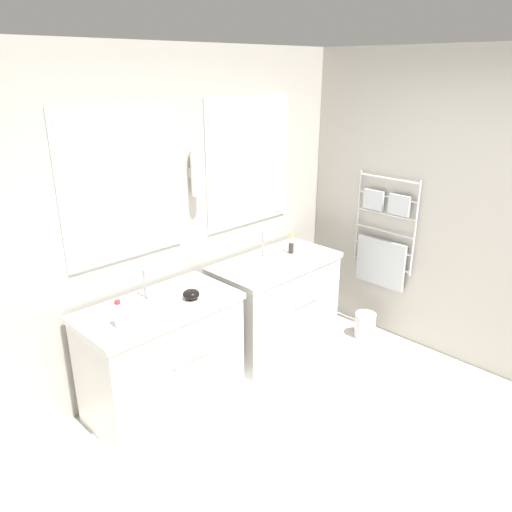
{
  "coord_description": "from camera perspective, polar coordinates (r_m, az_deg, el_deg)",
  "views": [
    {
      "loc": [
        -2.14,
        -1.04,
        2.44
      ],
      "look_at": [
        0.33,
        1.44,
        1.1
      ],
      "focal_mm": 35.0,
      "sensor_mm": 36.0,
      "label": 1
    }
  ],
  "objects": [
    {
      "name": "faucet_left",
      "position": [
        3.69,
        -12.5,
        -3.11
      ],
      "size": [
        0.17,
        0.14,
        0.23
      ],
      "color": "silver",
      "rests_on": "vanity_left"
    },
    {
      "name": "wall_back",
      "position": [
        3.95,
        -9.9,
        4.15
      ],
      "size": [
        5.23,
        0.16,
        2.6
      ],
      "color": "#B2ADA3",
      "rests_on": "ground_plane"
    },
    {
      "name": "vanity_right",
      "position": [
        4.5,
        2.56,
        -5.62
      ],
      "size": [
        1.15,
        0.67,
        0.85
      ],
      "color": "silver",
      "rests_on": "ground_plane"
    },
    {
      "name": "toiletry_bottle",
      "position": [
        3.34,
        -15.41,
        -6.49
      ],
      "size": [
        0.06,
        0.06,
        0.19
      ],
      "color": "silver",
      "rests_on": "vanity_left"
    },
    {
      "name": "vanity_left",
      "position": [
        3.8,
        -10.33,
        -11.36
      ],
      "size": [
        1.15,
        0.67,
        0.85
      ],
      "color": "silver",
      "rests_on": "ground_plane"
    },
    {
      "name": "faucet_right",
      "position": [
        4.4,
        0.93,
        1.41
      ],
      "size": [
        0.17,
        0.14,
        0.23
      ],
      "color": "silver",
      "rests_on": "vanity_right"
    },
    {
      "name": "waste_bin",
      "position": [
        4.91,
        12.35,
        -7.67
      ],
      "size": [
        0.2,
        0.2,
        0.24
      ],
      "color": "#B7B7BC",
      "rests_on": "ground_plane"
    },
    {
      "name": "wall_right",
      "position": [
        4.59,
        18.32,
        5.39
      ],
      "size": [
        0.13,
        4.08,
        2.6
      ],
      "color": "#B2ADA3",
      "rests_on": "ground_plane"
    },
    {
      "name": "flower_vase",
      "position": [
        4.49,
        4.04,
        1.33
      ],
      "size": [
        0.05,
        0.05,
        0.2
      ],
      "color": "#332D2D",
      "rests_on": "vanity_right"
    },
    {
      "name": "amenity_bowl",
      "position": [
        3.65,
        -7.42,
        -4.35
      ],
      "size": [
        0.13,
        0.13,
        0.08
      ],
      "color": "black",
      "rests_on": "vanity_left"
    },
    {
      "name": "ground_plane",
      "position": [
        3.4,
        14.78,
        -25.7
      ],
      "size": [
        16.0,
        16.0,
        0.0
      ],
      "primitive_type": "plane",
      "color": "silver"
    }
  ]
}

